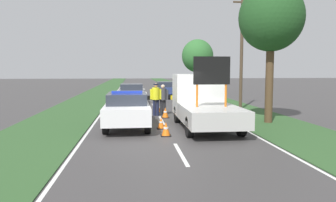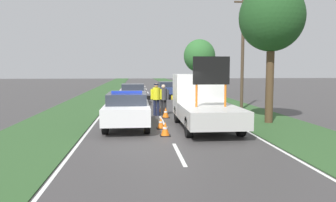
{
  "view_description": "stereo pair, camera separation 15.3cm",
  "coord_description": "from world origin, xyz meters",
  "px_view_note": "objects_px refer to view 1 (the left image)",
  "views": [
    {
      "loc": [
        -1.43,
        -13.18,
        2.58
      ],
      "look_at": [
        0.19,
        2.02,
        1.1
      ],
      "focal_mm": 35.0,
      "sensor_mm": 36.0,
      "label": 1
    },
    {
      "loc": [
        -1.28,
        -13.2,
        2.58
      ],
      "look_at": [
        0.19,
        2.02,
        1.1
      ],
      "focal_mm": 35.0,
      "sensor_mm": 36.0,
      "label": 2
    }
  ],
  "objects_px": {
    "traffic_cone_near_police": "(161,108)",
    "police_car": "(127,109)",
    "work_truck": "(203,102)",
    "police_officer": "(156,97)",
    "pedestrian_civilian": "(163,97)",
    "traffic_cone_behind_barrier": "(128,106)",
    "traffic_cone_centre_front": "(166,129)",
    "roadside_tree_near_right": "(198,56)",
    "queued_car_hatch_blue": "(166,89)",
    "traffic_cone_lane_edge": "(165,113)",
    "traffic_cone_near_truck": "(161,123)",
    "queued_car_sedan_silver": "(132,93)",
    "roadside_tree_near_left": "(271,19)",
    "utility_pole": "(242,49)",
    "road_barrier": "(161,99)"
  },
  "relations": [
    {
      "from": "police_officer",
      "to": "traffic_cone_near_truck",
      "type": "bearing_deg",
      "value": 97.36
    },
    {
      "from": "work_truck",
      "to": "pedestrian_civilian",
      "type": "bearing_deg",
      "value": -68.35
    },
    {
      "from": "utility_pole",
      "to": "police_car",
      "type": "bearing_deg",
      "value": -141.0
    },
    {
      "from": "traffic_cone_near_police",
      "to": "police_car",
      "type": "bearing_deg",
      "value": -111.22
    },
    {
      "from": "pedestrian_civilian",
      "to": "road_barrier",
      "type": "bearing_deg",
      "value": 93.9
    },
    {
      "from": "road_barrier",
      "to": "queued_car_hatch_blue",
      "type": "xyz_separation_m",
      "value": [
        1.51,
        12.66,
        -0.16
      ]
    },
    {
      "from": "traffic_cone_centre_front",
      "to": "queued_car_sedan_silver",
      "type": "bearing_deg",
      "value": 96.24
    },
    {
      "from": "police_officer",
      "to": "pedestrian_civilian",
      "type": "height_order",
      "value": "police_officer"
    },
    {
      "from": "police_car",
      "to": "roadside_tree_near_right",
      "type": "relative_size",
      "value": 0.85
    },
    {
      "from": "pedestrian_civilian",
      "to": "traffic_cone_near_truck",
      "type": "bearing_deg",
      "value": -95.63
    },
    {
      "from": "work_truck",
      "to": "traffic_cone_near_police",
      "type": "distance_m",
      "value": 5.37
    },
    {
      "from": "traffic_cone_lane_edge",
      "to": "traffic_cone_near_truck",
      "type": "bearing_deg",
      "value": -98.89
    },
    {
      "from": "traffic_cone_near_truck",
      "to": "queued_car_sedan_silver",
      "type": "distance_m",
      "value": 10.99
    },
    {
      "from": "roadside_tree_near_left",
      "to": "pedestrian_civilian",
      "type": "bearing_deg",
      "value": 146.45
    },
    {
      "from": "police_car",
      "to": "traffic_cone_behind_barrier",
      "type": "xyz_separation_m",
      "value": [
        -0.06,
        5.55,
        -0.5
      ]
    },
    {
      "from": "traffic_cone_near_police",
      "to": "roadside_tree_near_left",
      "type": "height_order",
      "value": "roadside_tree_near_left"
    },
    {
      "from": "road_barrier",
      "to": "traffic_cone_behind_barrier",
      "type": "height_order",
      "value": "road_barrier"
    },
    {
      "from": "police_officer",
      "to": "roadside_tree_near_right",
      "type": "relative_size",
      "value": 0.31
    },
    {
      "from": "road_barrier",
      "to": "utility_pole",
      "type": "distance_m",
      "value": 6.24
    },
    {
      "from": "pedestrian_civilian",
      "to": "roadside_tree_near_left",
      "type": "relative_size",
      "value": 0.26
    },
    {
      "from": "police_car",
      "to": "traffic_cone_lane_edge",
      "type": "bearing_deg",
      "value": 59.26
    },
    {
      "from": "queued_car_sedan_silver",
      "to": "pedestrian_civilian",
      "type": "bearing_deg",
      "value": 104.83
    },
    {
      "from": "police_officer",
      "to": "traffic_cone_near_police",
      "type": "height_order",
      "value": "police_officer"
    },
    {
      "from": "traffic_cone_near_truck",
      "to": "utility_pole",
      "type": "distance_m",
      "value": 9.24
    },
    {
      "from": "police_officer",
      "to": "traffic_cone_behind_barrier",
      "type": "xyz_separation_m",
      "value": [
        -1.58,
        2.0,
        -0.75
      ]
    },
    {
      "from": "traffic_cone_centre_front",
      "to": "traffic_cone_lane_edge",
      "type": "distance_m",
      "value": 4.8
    },
    {
      "from": "traffic_cone_lane_edge",
      "to": "queued_car_hatch_blue",
      "type": "xyz_separation_m",
      "value": [
        1.44,
        14.27,
        0.44
      ]
    },
    {
      "from": "traffic_cone_lane_edge",
      "to": "queued_car_hatch_blue",
      "type": "bearing_deg",
      "value": 84.24
    },
    {
      "from": "work_truck",
      "to": "queued_car_sedan_silver",
      "type": "height_order",
      "value": "work_truck"
    },
    {
      "from": "traffic_cone_centre_front",
      "to": "queued_car_sedan_silver",
      "type": "relative_size",
      "value": 0.13
    },
    {
      "from": "traffic_cone_near_police",
      "to": "roadside_tree_near_left",
      "type": "distance_m",
      "value": 8.1
    },
    {
      "from": "queued_car_hatch_blue",
      "to": "traffic_cone_behind_barrier",
      "type": "bearing_deg",
      "value": 73.07
    },
    {
      "from": "traffic_cone_behind_barrier",
      "to": "roadside_tree_near_right",
      "type": "distance_m",
      "value": 16.9
    },
    {
      "from": "traffic_cone_near_police",
      "to": "traffic_cone_lane_edge",
      "type": "relative_size",
      "value": 0.97
    },
    {
      "from": "pedestrian_civilian",
      "to": "roadside_tree_near_left",
      "type": "bearing_deg",
      "value": -32.92
    },
    {
      "from": "traffic_cone_centre_front",
      "to": "queued_car_hatch_blue",
      "type": "bearing_deg",
      "value": 84.34
    },
    {
      "from": "road_barrier",
      "to": "queued_car_sedan_silver",
      "type": "relative_size",
      "value": 0.73
    },
    {
      "from": "pedestrian_civilian",
      "to": "traffic_cone_centre_front",
      "type": "height_order",
      "value": "pedestrian_civilian"
    },
    {
      "from": "traffic_cone_near_truck",
      "to": "roadside_tree_near_left",
      "type": "distance_m",
      "value": 7.15
    },
    {
      "from": "road_barrier",
      "to": "police_officer",
      "type": "xyz_separation_m",
      "value": [
        -0.37,
        -0.72,
        0.19
      ]
    },
    {
      "from": "traffic_cone_centre_front",
      "to": "roadside_tree_near_right",
      "type": "distance_m",
      "value": 23.49
    },
    {
      "from": "traffic_cone_near_police",
      "to": "roadside_tree_near_right",
      "type": "relative_size",
      "value": 0.09
    },
    {
      "from": "police_car",
      "to": "road_barrier",
      "type": "relative_size",
      "value": 1.53
    },
    {
      "from": "roadside_tree_near_right",
      "to": "traffic_cone_centre_front",
      "type": "bearing_deg",
      "value": -104.19
    },
    {
      "from": "work_truck",
      "to": "police_officer",
      "type": "distance_m",
      "value": 4.11
    },
    {
      "from": "queued_car_hatch_blue",
      "to": "traffic_cone_centre_front",
      "type": "bearing_deg",
      "value": 84.34
    },
    {
      "from": "traffic_cone_lane_edge",
      "to": "pedestrian_civilian",
      "type": "bearing_deg",
      "value": 92.25
    },
    {
      "from": "pedestrian_civilian",
      "to": "queued_car_sedan_silver",
      "type": "bearing_deg",
      "value": 105.46
    },
    {
      "from": "police_officer",
      "to": "traffic_cone_behind_barrier",
      "type": "bearing_deg",
      "value": -43.45
    },
    {
      "from": "police_car",
      "to": "work_truck",
      "type": "distance_m",
      "value": 3.42
    }
  ]
}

